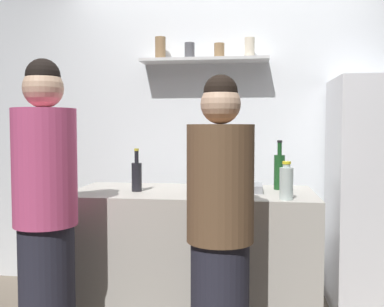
{
  "coord_description": "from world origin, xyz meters",
  "views": [
    {
      "loc": [
        0.24,
        -2.42,
        1.32
      ],
      "look_at": [
        -0.15,
        0.48,
        1.15
      ],
      "focal_mm": 41.28,
      "sensor_mm": 36.0,
      "label": 1
    }
  ],
  "objects": [
    {
      "name": "person_brown_jacket",
      "position": [
        0.09,
        -0.21,
        0.78
      ],
      "size": [
        0.34,
        0.34,
        1.59
      ],
      "rotation": [
        0.0,
        0.0,
        3.99
      ],
      "color": "#262633",
      "rests_on": "ground"
    },
    {
      "name": "person_pink_top",
      "position": [
        -0.86,
        -0.18,
        0.84
      ],
      "size": [
        0.34,
        0.34,
        1.69
      ],
      "rotation": [
        0.0,
        0.0,
        0.93
      ],
      "color": "#262633",
      "rests_on": "ground"
    },
    {
      "name": "water_bottle_plastic",
      "position": [
        0.45,
        0.19,
        1.0
      ],
      "size": [
        0.08,
        0.08,
        0.23
      ],
      "color": "silver",
      "rests_on": "counter"
    },
    {
      "name": "counter",
      "position": [
        -0.15,
        0.48,
        0.45
      ],
      "size": [
        1.61,
        0.75,
        0.9
      ],
      "primitive_type": "cube",
      "color": "#B7B2A8",
      "rests_on": "ground"
    },
    {
      "name": "wine_bottle_amber_glass",
      "position": [
        -0.12,
        0.41,
        1.01
      ],
      "size": [
        0.08,
        0.08,
        0.3
      ],
      "color": "#472814",
      "rests_on": "counter"
    },
    {
      "name": "baking_pan",
      "position": [
        0.14,
        0.49,
        0.93
      ],
      "size": [
        0.34,
        0.24,
        0.05
      ],
      "primitive_type": "cube",
      "color": "gray",
      "rests_on": "counter"
    },
    {
      "name": "wine_bottle_green_glass",
      "position": [
        0.43,
        0.62,
        1.03
      ],
      "size": [
        0.07,
        0.07,
        0.34
      ],
      "color": "#19471E",
      "rests_on": "counter"
    },
    {
      "name": "refrigerator",
      "position": [
        1.1,
        0.85,
        0.84
      ],
      "size": [
        0.57,
        0.66,
        1.67
      ],
      "color": "white",
      "rests_on": "ground"
    },
    {
      "name": "wine_bottle_dark_glass",
      "position": [
        -0.51,
        0.41,
        1.01
      ],
      "size": [
        0.07,
        0.07,
        0.28
      ],
      "color": "black",
      "rests_on": "counter"
    },
    {
      "name": "utensil_holder",
      "position": [
        0.16,
        0.75,
        0.95
      ],
      "size": [
        0.11,
        0.11,
        0.22
      ],
      "color": "#B2B2B7",
      "rests_on": "counter"
    },
    {
      "name": "back_wall_assembly",
      "position": [
        -0.0,
        1.25,
        1.3
      ],
      "size": [
        4.8,
        0.32,
        2.6
      ],
      "color": "white",
      "rests_on": "ground"
    }
  ]
}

